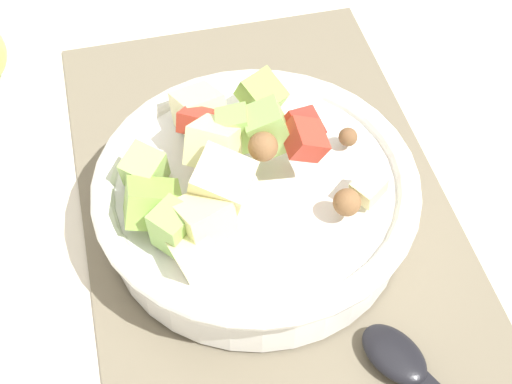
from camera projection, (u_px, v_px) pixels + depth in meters
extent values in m
plane|color=silver|center=(265.00, 206.00, 0.66)|extent=(2.40, 2.40, 0.00)
cube|color=#756B56|center=(265.00, 204.00, 0.66)|extent=(0.49, 0.31, 0.01)
cylinder|color=white|center=(256.00, 204.00, 0.62)|extent=(0.24, 0.24, 0.05)
torus|color=white|center=(256.00, 184.00, 0.60)|extent=(0.26, 0.26, 0.02)
cube|color=#8CB74C|center=(262.00, 94.00, 0.63)|extent=(0.05, 0.04, 0.03)
cube|color=beige|center=(222.00, 181.00, 0.55)|extent=(0.06, 0.05, 0.05)
cube|color=beige|center=(204.00, 217.00, 0.54)|extent=(0.05, 0.05, 0.04)
cube|color=#93C160|center=(174.00, 228.00, 0.55)|extent=(0.04, 0.04, 0.04)
cube|color=#BC3828|center=(196.00, 121.00, 0.60)|extent=(0.04, 0.03, 0.02)
cube|color=#BC3828|center=(305.00, 139.00, 0.57)|extent=(0.03, 0.03, 0.03)
cube|color=#8CB74C|center=(152.00, 204.00, 0.56)|extent=(0.05, 0.05, 0.05)
cube|color=#A3CC6B|center=(145.00, 173.00, 0.59)|extent=(0.05, 0.04, 0.04)
cube|color=#93C160|center=(234.00, 126.00, 0.58)|extent=(0.03, 0.03, 0.04)
cube|color=beige|center=(199.00, 110.00, 0.63)|extent=(0.05, 0.05, 0.04)
cube|color=red|center=(303.00, 127.00, 0.58)|extent=(0.04, 0.03, 0.03)
sphere|color=brown|center=(263.00, 147.00, 0.56)|extent=(0.03, 0.03, 0.03)
sphere|color=brown|center=(347.00, 134.00, 0.62)|extent=(0.02, 0.02, 0.02)
cube|color=#93C160|center=(274.00, 127.00, 0.58)|extent=(0.03, 0.04, 0.04)
sphere|color=brown|center=(347.00, 202.00, 0.56)|extent=(0.03, 0.04, 0.03)
cube|color=beige|center=(215.00, 144.00, 0.57)|extent=(0.06, 0.05, 0.05)
cube|color=beige|center=(368.00, 188.00, 0.58)|extent=(0.03, 0.03, 0.02)
cube|color=beige|center=(193.00, 251.00, 0.54)|extent=(0.04, 0.04, 0.03)
ellipsoid|color=black|center=(394.00, 354.00, 0.56)|extent=(0.07, 0.06, 0.01)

